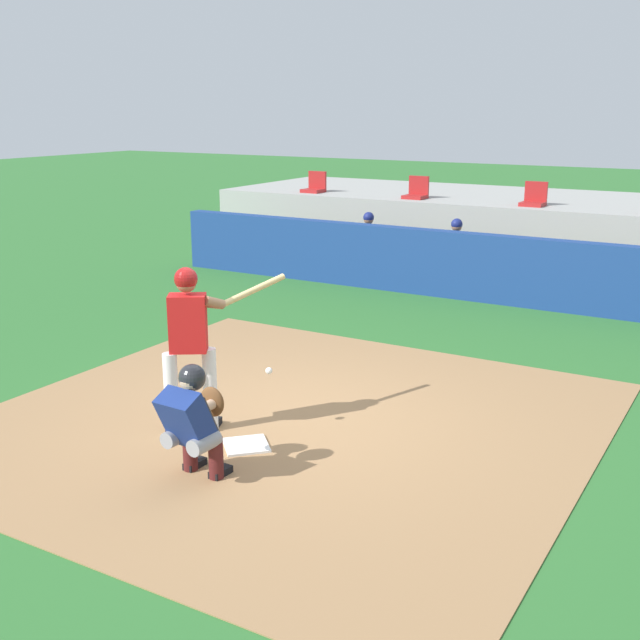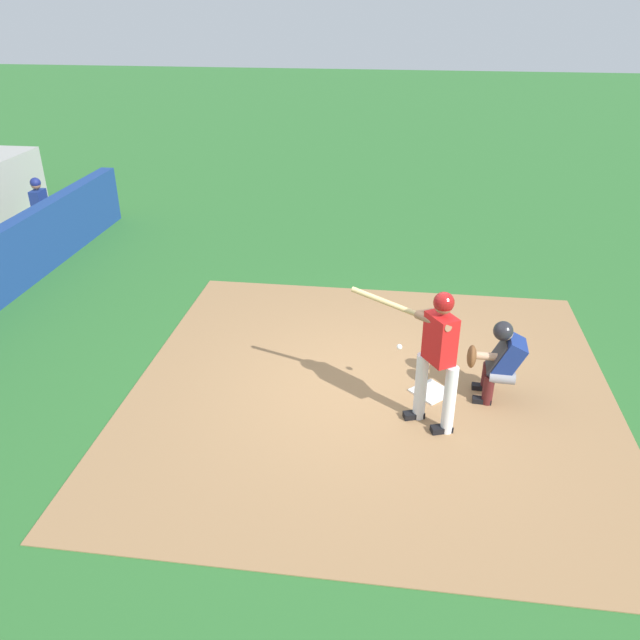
{
  "view_description": "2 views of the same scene",
  "coord_description": "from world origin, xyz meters",
  "px_view_note": "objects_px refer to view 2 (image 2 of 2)",
  "views": [
    {
      "loc": [
        4.44,
        -6.91,
        3.38
      ],
      "look_at": [
        0.0,
        0.7,
        1.0
      ],
      "focal_mm": 44.68,
      "sensor_mm": 36.0,
      "label": 1
    },
    {
      "loc": [
        -7.23,
        -0.28,
        4.77
      ],
      "look_at": [
        0.0,
        0.7,
        1.0
      ],
      "focal_mm": 35.68,
      "sensor_mm": 36.0,
      "label": 2
    }
  ],
  "objects_px": {
    "home_plate": "(431,392)",
    "catcher_crouched": "(499,358)",
    "dugout_player_2": "(46,207)",
    "batter_at_plate": "(436,352)"
  },
  "relations": [
    {
      "from": "home_plate",
      "to": "catcher_crouched",
      "type": "bearing_deg",
      "value": -89.79
    },
    {
      "from": "catcher_crouched",
      "to": "dugout_player_2",
      "type": "height_order",
      "value": "dugout_player_2"
    },
    {
      "from": "home_plate",
      "to": "batter_at_plate",
      "type": "distance_m",
      "value": 1.22
    },
    {
      "from": "batter_at_plate",
      "to": "catcher_crouched",
      "type": "relative_size",
      "value": 1.1
    },
    {
      "from": "home_plate",
      "to": "catcher_crouched",
      "type": "relative_size",
      "value": 0.27
    },
    {
      "from": "home_plate",
      "to": "catcher_crouched",
      "type": "distance_m",
      "value": 1.0
    },
    {
      "from": "home_plate",
      "to": "catcher_crouched",
      "type": "xyz_separation_m",
      "value": [
        0.0,
        -0.81,
        0.58
      ]
    },
    {
      "from": "home_plate",
      "to": "dugout_player_2",
      "type": "relative_size",
      "value": 0.34
    },
    {
      "from": "dugout_player_2",
      "to": "batter_at_plate",
      "type": "bearing_deg",
      "value": -125.45
    },
    {
      "from": "home_plate",
      "to": "batter_at_plate",
      "type": "height_order",
      "value": "batter_at_plate"
    }
  ]
}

